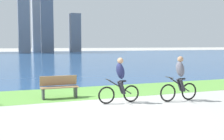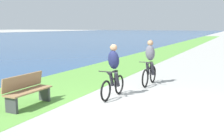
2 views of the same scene
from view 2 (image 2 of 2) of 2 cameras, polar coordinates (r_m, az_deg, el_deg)
The scene contains 5 objects.
ground_plane at distance 7.64m, azimuth 4.80°, elevation -7.73°, with size 300.00×300.00×0.00m, color #9E9E99.
grass_strip_bayside at distance 9.46m, azimuth -16.01°, elevation -4.71°, with size 120.00×3.34×0.01m, color #59933D.
cyclist_lead at distance 8.43m, azimuth 0.30°, elevation -0.25°, with size 1.63×0.52×1.68m.
cyclist_trailing at distance 10.38m, azimuth 7.98°, elevation 1.48°, with size 1.63×0.52×1.72m.
bench_near_path at distance 7.90m, azimuth -17.48°, elevation -4.19°, with size 1.50×0.47×0.90m.
Camera 2 is at (-6.85, -2.56, 2.22)m, focal length 43.30 mm.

